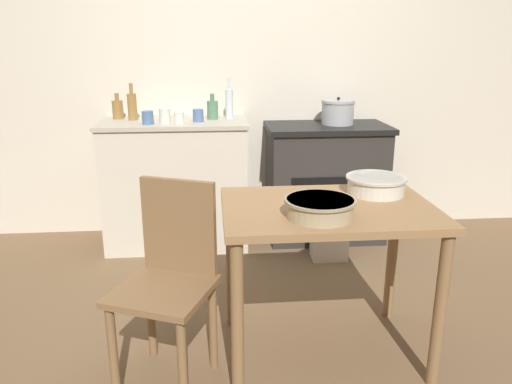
{
  "coord_description": "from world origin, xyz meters",
  "views": [
    {
      "loc": [
        -0.26,
        -2.44,
        1.51
      ],
      "look_at": [
        0.0,
        0.5,
        0.62
      ],
      "focal_mm": 35.0,
      "sensor_mm": 36.0,
      "label": 1
    }
  ],
  "objects_px": {
    "cup_center_right": "(165,116)",
    "cup_mid_right": "(198,115)",
    "flour_sack": "(329,237)",
    "cup_center": "(148,118)",
    "stove": "(325,181)",
    "mixing_bowl_small": "(320,207)",
    "chair": "(170,277)",
    "work_table": "(327,231)",
    "mixing_bowl_large": "(376,184)",
    "bottle_center_left": "(229,103)",
    "cup_right": "(179,118)",
    "bottle_mid_left": "(118,109)",
    "stock_pot": "(338,112)",
    "bottle_left": "(132,106)",
    "bottle_far_left": "(213,109)"
  },
  "relations": [
    {
      "from": "stove",
      "to": "cup_mid_right",
      "type": "height_order",
      "value": "cup_mid_right"
    },
    {
      "from": "stove",
      "to": "cup_center_right",
      "type": "height_order",
      "value": "cup_center_right"
    },
    {
      "from": "chair",
      "to": "mixing_bowl_large",
      "type": "relative_size",
      "value": 3.06
    },
    {
      "from": "flour_sack",
      "to": "mixing_bowl_small",
      "type": "xyz_separation_m",
      "value": [
        -0.37,
        -1.26,
        0.66
      ]
    },
    {
      "from": "stove",
      "to": "work_table",
      "type": "relative_size",
      "value": 0.94
    },
    {
      "from": "cup_center_right",
      "to": "cup_mid_right",
      "type": "height_order",
      "value": "cup_center_right"
    },
    {
      "from": "stove",
      "to": "work_table",
      "type": "distance_m",
      "value": 1.61
    },
    {
      "from": "flour_sack",
      "to": "stock_pot",
      "type": "xyz_separation_m",
      "value": [
        0.14,
        0.47,
        0.83
      ]
    },
    {
      "from": "bottle_center_left",
      "to": "cup_right",
      "type": "relative_size",
      "value": 3.67
    },
    {
      "from": "bottle_left",
      "to": "bottle_center_left",
      "type": "distance_m",
      "value": 0.72
    },
    {
      "from": "chair",
      "to": "cup_right",
      "type": "relative_size",
      "value": 11.44
    },
    {
      "from": "mixing_bowl_large",
      "to": "chair",
      "type": "bearing_deg",
      "value": -164.89
    },
    {
      "from": "mixing_bowl_small",
      "to": "chair",
      "type": "bearing_deg",
      "value": 176.12
    },
    {
      "from": "bottle_mid_left",
      "to": "bottle_center_left",
      "type": "xyz_separation_m",
      "value": [
        0.83,
        -0.05,
        0.04
      ]
    },
    {
      "from": "work_table",
      "to": "bottle_far_left",
      "type": "distance_m",
      "value": 1.7
    },
    {
      "from": "cup_center_right",
      "to": "mixing_bowl_large",
      "type": "bearing_deg",
      "value": -47.18
    },
    {
      "from": "flour_sack",
      "to": "bottle_mid_left",
      "type": "distance_m",
      "value": 1.83
    },
    {
      "from": "stock_pot",
      "to": "bottle_mid_left",
      "type": "xyz_separation_m",
      "value": [
        -1.66,
        0.08,
        0.03
      ]
    },
    {
      "from": "bottle_far_left",
      "to": "flour_sack",
      "type": "bearing_deg",
      "value": -29.25
    },
    {
      "from": "cup_center_right",
      "to": "bottle_mid_left",
      "type": "bearing_deg",
      "value": 145.27
    },
    {
      "from": "work_table",
      "to": "cup_mid_right",
      "type": "bearing_deg",
      "value": 113.25
    },
    {
      "from": "cup_mid_right",
      "to": "flour_sack",
      "type": "bearing_deg",
      "value": -20.83
    },
    {
      "from": "chair",
      "to": "cup_right",
      "type": "height_order",
      "value": "cup_right"
    },
    {
      "from": "stock_pot",
      "to": "bottle_far_left",
      "type": "xyz_separation_m",
      "value": [
        -0.95,
        -0.01,
        0.03
      ]
    },
    {
      "from": "stock_pot",
      "to": "bottle_center_left",
      "type": "distance_m",
      "value": 0.83
    },
    {
      "from": "stove",
      "to": "bottle_left",
      "type": "relative_size",
      "value": 3.48
    },
    {
      "from": "bottle_far_left",
      "to": "cup_mid_right",
      "type": "xyz_separation_m",
      "value": [
        -0.1,
        -0.11,
        -0.03
      ]
    },
    {
      "from": "stock_pot",
      "to": "cup_center",
      "type": "xyz_separation_m",
      "value": [
        -1.41,
        -0.21,
        0.01
      ]
    },
    {
      "from": "cup_right",
      "to": "flour_sack",
      "type": "bearing_deg",
      "value": -14.09
    },
    {
      "from": "work_table",
      "to": "stock_pot",
      "type": "height_order",
      "value": "stock_pot"
    },
    {
      "from": "bottle_mid_left",
      "to": "cup_center_right",
      "type": "xyz_separation_m",
      "value": [
        0.37,
        -0.26,
        -0.02
      ]
    },
    {
      "from": "stock_pot",
      "to": "bottle_center_left",
      "type": "height_order",
      "value": "bottle_center_left"
    },
    {
      "from": "bottle_center_left",
      "to": "cup_center_right",
      "type": "relative_size",
      "value": 2.84
    },
    {
      "from": "bottle_left",
      "to": "cup_center_right",
      "type": "relative_size",
      "value": 2.56
    },
    {
      "from": "bottle_left",
      "to": "stock_pot",
      "type": "bearing_deg",
      "value": -0.15
    },
    {
      "from": "stove",
      "to": "mixing_bowl_small",
      "type": "xyz_separation_m",
      "value": [
        -0.42,
        -1.71,
        0.37
      ]
    },
    {
      "from": "bottle_far_left",
      "to": "cup_mid_right",
      "type": "relative_size",
      "value": 2.11
    },
    {
      "from": "work_table",
      "to": "bottle_center_left",
      "type": "height_order",
      "value": "bottle_center_left"
    },
    {
      "from": "mixing_bowl_large",
      "to": "bottle_mid_left",
      "type": "relative_size",
      "value": 1.59
    },
    {
      "from": "cup_center",
      "to": "mixing_bowl_large",
      "type": "bearing_deg",
      "value": -43.78
    },
    {
      "from": "flour_sack",
      "to": "cup_center",
      "type": "relative_size",
      "value": 3.58
    },
    {
      "from": "bottle_center_left",
      "to": "bottle_mid_left",
      "type": "bearing_deg",
      "value": 176.71
    },
    {
      "from": "flour_sack",
      "to": "cup_center",
      "type": "bearing_deg",
      "value": 168.4
    },
    {
      "from": "cup_mid_right",
      "to": "work_table",
      "type": "bearing_deg",
      "value": -66.75
    },
    {
      "from": "chair",
      "to": "mixing_bowl_small",
      "type": "height_order",
      "value": "chair"
    },
    {
      "from": "flour_sack",
      "to": "bottle_far_left",
      "type": "relative_size",
      "value": 1.75
    },
    {
      "from": "stove",
      "to": "chair",
      "type": "xyz_separation_m",
      "value": [
        -1.09,
        -1.66,
        0.05
      ]
    },
    {
      "from": "cup_right",
      "to": "chair",
      "type": "bearing_deg",
      "value": -89.22
    },
    {
      "from": "mixing_bowl_large",
      "to": "mixing_bowl_small",
      "type": "height_order",
      "value": "mixing_bowl_large"
    },
    {
      "from": "stove",
      "to": "mixing_bowl_large",
      "type": "bearing_deg",
      "value": -92.84
    }
  ]
}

